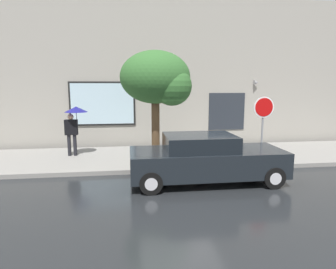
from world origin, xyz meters
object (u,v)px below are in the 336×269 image
(pedestrian_with_umbrella, at_px, (74,118))
(street_tree, at_px, (159,80))
(parked_car, at_px, (205,159))
(stop_sign, at_px, (263,116))
(fire_hydrant, at_px, (200,152))

(pedestrian_with_umbrella, bearing_deg, street_tree, -27.82)
(parked_car, height_order, street_tree, street_tree)
(street_tree, distance_m, stop_sign, 3.97)
(parked_car, bearing_deg, pedestrian_with_umbrella, 141.68)
(parked_car, relative_size, stop_sign, 1.93)
(street_tree, height_order, stop_sign, street_tree)
(fire_hydrant, relative_size, stop_sign, 0.29)
(stop_sign, bearing_deg, fire_hydrant, 166.02)
(stop_sign, bearing_deg, pedestrian_with_umbrella, 163.48)
(parked_car, xyz_separation_m, pedestrian_with_umbrella, (-4.45, 3.51, 0.95))
(fire_hydrant, xyz_separation_m, pedestrian_with_umbrella, (-4.79, 1.52, 1.19))
(pedestrian_with_umbrella, bearing_deg, parked_car, -38.32)
(fire_hydrant, height_order, stop_sign, stop_sign)
(fire_hydrant, distance_m, street_tree, 3.10)
(pedestrian_with_umbrella, xyz_separation_m, street_tree, (3.21, -1.69, 1.46))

